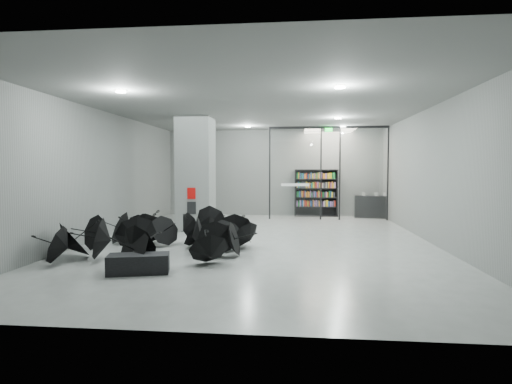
# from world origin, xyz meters

# --- Properties ---
(room) EXTENTS (14.00, 14.02, 4.01)m
(room) POSITION_xyz_m (0.00, 0.00, 2.84)
(room) COLOR gray
(room) RESTS_ON ground
(column) EXTENTS (1.20, 1.20, 4.00)m
(column) POSITION_xyz_m (-2.50, 2.00, 2.00)
(column) COLOR slate
(column) RESTS_ON ground
(fire_cabinet) EXTENTS (0.28, 0.04, 0.38)m
(fire_cabinet) POSITION_xyz_m (-2.50, 1.38, 1.35)
(fire_cabinet) COLOR #A50A07
(fire_cabinet) RESTS_ON column
(info_panel) EXTENTS (0.30, 0.03, 0.42)m
(info_panel) POSITION_xyz_m (-2.50, 1.38, 0.85)
(info_panel) COLOR black
(info_panel) RESTS_ON column
(exit_sign) EXTENTS (0.30, 0.06, 0.15)m
(exit_sign) POSITION_xyz_m (2.40, 5.30, 3.82)
(exit_sign) COLOR #0CE533
(exit_sign) RESTS_ON room
(glass_partition) EXTENTS (5.06, 0.08, 4.00)m
(glass_partition) POSITION_xyz_m (2.39, 5.50, 2.18)
(glass_partition) COLOR silver
(glass_partition) RESTS_ON ground
(bench) EXTENTS (1.34, 0.83, 0.40)m
(bench) POSITION_xyz_m (-2.21, -4.07, 0.20)
(bench) COLOR black
(bench) RESTS_ON ground
(bookshelf) EXTENTS (1.98, 0.47, 2.16)m
(bookshelf) POSITION_xyz_m (1.96, 6.75, 1.08)
(bookshelf) COLOR black
(bookshelf) RESTS_ON ground
(shop_counter) EXTENTS (1.71, 0.86, 0.98)m
(shop_counter) POSITION_xyz_m (4.49, 6.42, 0.49)
(shop_counter) COLOR black
(shop_counter) RESTS_ON ground
(umbrella_cluster) EXTENTS (5.58, 4.56, 1.28)m
(umbrella_cluster) POSITION_xyz_m (-2.43, -1.82, 0.30)
(umbrella_cluster) COLOR black
(umbrella_cluster) RESTS_ON ground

